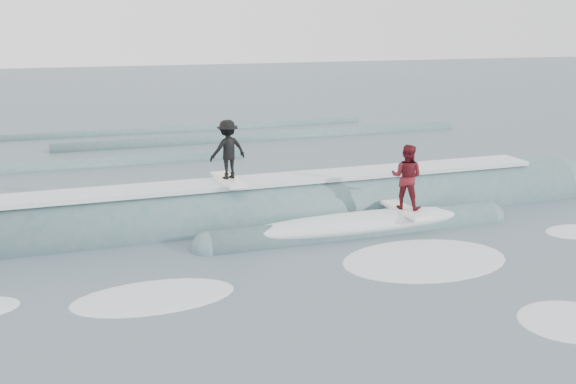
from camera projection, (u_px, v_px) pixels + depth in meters
name	position (u px, v px, depth m)	size (l,w,h in m)	color
ground	(330.00, 265.00, 16.45)	(160.00, 160.00, 0.00)	#3C4D58
breaking_wave	(286.00, 218.00, 20.22)	(23.79, 4.03, 2.51)	#3D6765
surfer_black	(228.00, 152.00, 19.31)	(1.27, 2.04, 1.89)	white
surfer_red	(406.00, 179.00, 19.02)	(1.19, 2.02, 2.04)	white
whitewater	(356.00, 278.00, 15.56)	(17.81, 6.18, 0.10)	white
far_swells	(168.00, 146.00, 32.12)	(35.57, 8.65, 0.80)	#3D6765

